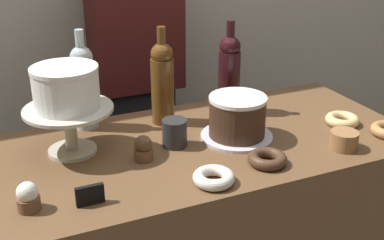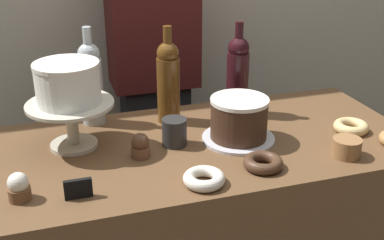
{
  "view_description": "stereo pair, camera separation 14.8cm",
  "coord_description": "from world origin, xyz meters",
  "px_view_note": "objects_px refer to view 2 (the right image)",
  "views": [
    {
      "loc": [
        -0.55,
        -1.24,
        1.56
      ],
      "look_at": [
        0.0,
        0.0,
        0.97
      ],
      "focal_mm": 46.14,
      "sensor_mm": 36.0,
      "label": 1
    },
    {
      "loc": [
        -0.41,
        -1.3,
        1.56
      ],
      "look_at": [
        0.0,
        0.0,
        0.97
      ],
      "focal_mm": 46.14,
      "sensor_mm": 36.0,
      "label": 2
    }
  ],
  "objects_px": {
    "cookie_stack": "(347,147)",
    "barista_figure": "(154,86)",
    "cupcake_chocolate": "(140,146)",
    "wine_bottle_amber": "(168,81)",
    "cake_stand_pedestal": "(71,117)",
    "chocolate_round_cake": "(239,118)",
    "wine_bottle_dark_red": "(238,74)",
    "white_layer_cake": "(68,83)",
    "donut_sugar": "(204,179)",
    "cupcake_vanilla": "(19,187)",
    "coffee_cup_ceramic": "(174,132)",
    "wine_bottle_clear": "(91,82)",
    "donut_chocolate": "(263,163)",
    "price_sign_chalkboard": "(78,189)",
    "donut_glazed": "(351,127)"
  },
  "relations": [
    {
      "from": "cupcake_vanilla",
      "to": "donut_sugar",
      "type": "height_order",
      "value": "cupcake_vanilla"
    },
    {
      "from": "cake_stand_pedestal",
      "to": "cupcake_chocolate",
      "type": "height_order",
      "value": "cake_stand_pedestal"
    },
    {
      "from": "cupcake_chocolate",
      "to": "barista_figure",
      "type": "relative_size",
      "value": 0.05
    },
    {
      "from": "donut_glazed",
      "to": "cupcake_vanilla",
      "type": "bearing_deg",
      "value": -174.29
    },
    {
      "from": "cookie_stack",
      "to": "coffee_cup_ceramic",
      "type": "height_order",
      "value": "coffee_cup_ceramic"
    },
    {
      "from": "cupcake_chocolate",
      "to": "coffee_cup_ceramic",
      "type": "bearing_deg",
      "value": 21.9
    },
    {
      "from": "wine_bottle_amber",
      "to": "wine_bottle_clear",
      "type": "relative_size",
      "value": 1.0
    },
    {
      "from": "chocolate_round_cake",
      "to": "cupcake_chocolate",
      "type": "bearing_deg",
      "value": -176.43
    },
    {
      "from": "cake_stand_pedestal",
      "to": "white_layer_cake",
      "type": "xyz_separation_m",
      "value": [
        0.0,
        -0.0,
        0.11
      ]
    },
    {
      "from": "cake_stand_pedestal",
      "to": "chocolate_round_cake",
      "type": "height_order",
      "value": "cake_stand_pedestal"
    },
    {
      "from": "chocolate_round_cake",
      "to": "donut_sugar",
      "type": "bearing_deg",
      "value": -130.48
    },
    {
      "from": "white_layer_cake",
      "to": "cookie_stack",
      "type": "relative_size",
      "value": 2.26
    },
    {
      "from": "donut_chocolate",
      "to": "barista_figure",
      "type": "xyz_separation_m",
      "value": [
        -0.1,
        0.88,
        -0.06
      ]
    },
    {
      "from": "donut_sugar",
      "to": "barista_figure",
      "type": "xyz_separation_m",
      "value": [
        0.08,
        0.92,
        -0.06
      ]
    },
    {
      "from": "price_sign_chalkboard",
      "to": "cupcake_vanilla",
      "type": "bearing_deg",
      "value": 165.46
    },
    {
      "from": "white_layer_cake",
      "to": "donut_sugar",
      "type": "distance_m",
      "value": 0.49
    },
    {
      "from": "cupcake_vanilla",
      "to": "price_sign_chalkboard",
      "type": "height_order",
      "value": "cupcake_vanilla"
    },
    {
      "from": "white_layer_cake",
      "to": "cupcake_chocolate",
      "type": "distance_m",
      "value": 0.28
    },
    {
      "from": "wine_bottle_amber",
      "to": "donut_glazed",
      "type": "height_order",
      "value": "wine_bottle_amber"
    },
    {
      "from": "wine_bottle_dark_red",
      "to": "cookie_stack",
      "type": "bearing_deg",
      "value": -65.27
    },
    {
      "from": "donut_glazed",
      "to": "donut_sugar",
      "type": "bearing_deg",
      "value": -163.19
    },
    {
      "from": "wine_bottle_dark_red",
      "to": "donut_glazed",
      "type": "relative_size",
      "value": 2.91
    },
    {
      "from": "white_layer_cake",
      "to": "donut_glazed",
      "type": "xyz_separation_m",
      "value": [
        0.87,
        -0.16,
        -0.19
      ]
    },
    {
      "from": "donut_sugar",
      "to": "price_sign_chalkboard",
      "type": "height_order",
      "value": "price_sign_chalkboard"
    },
    {
      "from": "donut_sugar",
      "to": "donut_chocolate",
      "type": "bearing_deg",
      "value": 10.11
    },
    {
      "from": "wine_bottle_dark_red",
      "to": "wine_bottle_amber",
      "type": "bearing_deg",
      "value": 178.24
    },
    {
      "from": "cookie_stack",
      "to": "wine_bottle_clear",
      "type": "bearing_deg",
      "value": 145.04
    },
    {
      "from": "white_layer_cake",
      "to": "wine_bottle_dark_red",
      "type": "height_order",
      "value": "wine_bottle_dark_red"
    },
    {
      "from": "wine_bottle_amber",
      "to": "donut_sugar",
      "type": "xyz_separation_m",
      "value": [
        -0.02,
        -0.43,
        -0.13
      ]
    },
    {
      "from": "wine_bottle_amber",
      "to": "cake_stand_pedestal",
      "type": "bearing_deg",
      "value": -162.81
    },
    {
      "from": "cookie_stack",
      "to": "barista_figure",
      "type": "distance_m",
      "value": 0.96
    },
    {
      "from": "cupcake_vanilla",
      "to": "donut_glazed",
      "type": "distance_m",
      "value": 1.03
    },
    {
      "from": "cupcake_vanilla",
      "to": "coffee_cup_ceramic",
      "type": "relative_size",
      "value": 0.87
    },
    {
      "from": "cupcake_chocolate",
      "to": "cookie_stack",
      "type": "distance_m",
      "value": 0.6
    },
    {
      "from": "wine_bottle_amber",
      "to": "donut_sugar",
      "type": "height_order",
      "value": "wine_bottle_amber"
    },
    {
      "from": "wine_bottle_dark_red",
      "to": "wine_bottle_clear",
      "type": "bearing_deg",
      "value": 171.64
    },
    {
      "from": "donut_sugar",
      "to": "donut_glazed",
      "type": "height_order",
      "value": "same"
    },
    {
      "from": "chocolate_round_cake",
      "to": "donut_glazed",
      "type": "distance_m",
      "value": 0.38
    },
    {
      "from": "donut_chocolate",
      "to": "cupcake_vanilla",
      "type": "bearing_deg",
      "value": 176.98
    },
    {
      "from": "cake_stand_pedestal",
      "to": "donut_chocolate",
      "type": "distance_m",
      "value": 0.58
    },
    {
      "from": "white_layer_cake",
      "to": "chocolate_round_cake",
      "type": "height_order",
      "value": "white_layer_cake"
    },
    {
      "from": "donut_glazed",
      "to": "cookie_stack",
      "type": "bearing_deg",
      "value": -128.31
    },
    {
      "from": "wine_bottle_clear",
      "to": "barista_figure",
      "type": "xyz_separation_m",
      "value": [
        0.31,
        0.42,
        -0.19
      ]
    },
    {
      "from": "wine_bottle_clear",
      "to": "donut_sugar",
      "type": "relative_size",
      "value": 2.91
    },
    {
      "from": "donut_chocolate",
      "to": "wine_bottle_clear",
      "type": "bearing_deg",
      "value": 131.61
    },
    {
      "from": "wine_bottle_clear",
      "to": "cupcake_chocolate",
      "type": "xyz_separation_m",
      "value": [
        0.1,
        -0.29,
        -0.11
      ]
    },
    {
      "from": "white_layer_cake",
      "to": "cupcake_chocolate",
      "type": "height_order",
      "value": "white_layer_cake"
    },
    {
      "from": "donut_sugar",
      "to": "cupcake_chocolate",
      "type": "bearing_deg",
      "value": 122.35
    },
    {
      "from": "wine_bottle_dark_red",
      "to": "price_sign_chalkboard",
      "type": "bearing_deg",
      "value": -146.2
    },
    {
      "from": "chocolate_round_cake",
      "to": "wine_bottle_dark_red",
      "type": "distance_m",
      "value": 0.23
    }
  ]
}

